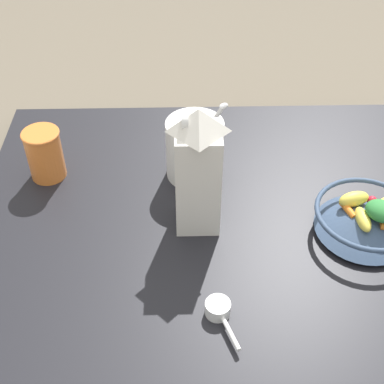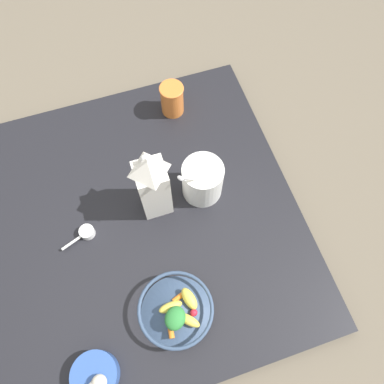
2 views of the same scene
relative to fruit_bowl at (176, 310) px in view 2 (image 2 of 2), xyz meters
name	(u,v)px [view 2 (image 2 of 2)]	position (x,y,z in m)	size (l,w,h in m)	color
ground_plane	(137,225)	(0.04, -0.29, -0.07)	(6.00, 6.00, 0.00)	#665B4C
countertop	(137,223)	(0.04, -0.29, -0.05)	(0.98, 0.98, 0.03)	black
fruit_bowl	(176,310)	(0.00, 0.00, 0.00)	(0.20, 0.20, 0.08)	#384C6B
milk_carton	(153,185)	(-0.04, -0.33, 0.10)	(0.08, 0.08, 0.27)	silver
yogurt_tub	(202,179)	(-0.19, -0.33, 0.04)	(0.15, 0.12, 0.24)	white
drinking_cup	(172,99)	(-0.19, -0.65, 0.02)	(0.08, 0.08, 0.12)	orange
measuring_scoop	(86,233)	(0.19, -0.30, -0.02)	(0.10, 0.06, 0.03)	white
garlic_bowl	(95,376)	(0.24, 0.09, -0.01)	(0.12, 0.12, 0.08)	#3356A3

